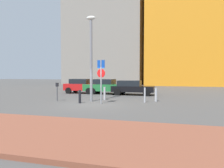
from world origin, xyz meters
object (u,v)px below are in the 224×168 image
(parked_car_red, at_px, (83,86))
(street_lamp, at_px, (91,51))
(traffic_bollard_mid, at_px, (145,95))
(parked_car_green, at_px, (106,86))
(parked_car_black, at_px, (132,87))
(traffic_bollard_edge, at_px, (105,93))
(parking_meter, at_px, (57,89))
(traffic_bollard_far, at_px, (156,95))
(traffic_bollard_near, at_px, (80,97))
(parking_sign_post, at_px, (101,76))

(parked_car_red, xyz_separation_m, street_lamp, (3.31, -6.11, 2.98))
(traffic_bollard_mid, bearing_deg, parked_car_green, 129.64)
(parked_car_black, distance_m, traffic_bollard_mid, 5.67)
(parked_car_red, height_order, traffic_bollard_edge, parked_car_red)
(parking_meter, height_order, traffic_bollard_mid, parking_meter)
(street_lamp, bearing_deg, parking_meter, -166.43)
(traffic_bollard_mid, distance_m, traffic_bollard_far, 1.12)
(parked_car_red, xyz_separation_m, traffic_bollard_mid, (7.25, -5.72, -0.25))
(parked_car_red, relative_size, traffic_bollard_near, 4.33)
(street_lamp, bearing_deg, traffic_bollard_mid, 5.71)
(traffic_bollard_near, distance_m, traffic_bollard_mid, 4.62)
(parked_car_green, relative_size, traffic_bollard_far, 4.56)
(parked_car_red, relative_size, traffic_bollard_far, 3.97)
(parking_meter, distance_m, traffic_bollard_mid, 6.54)
(traffic_bollard_near, bearing_deg, street_lamp, 72.27)
(street_lamp, bearing_deg, parked_car_green, 97.08)
(parked_car_green, distance_m, traffic_bollard_near, 7.30)
(parking_sign_post, height_order, traffic_bollard_edge, parking_sign_post)
(parked_car_red, distance_m, traffic_bollard_far, 9.35)
(parked_car_red, height_order, parking_meter, parked_car_red)
(parking_meter, relative_size, traffic_bollard_far, 1.38)
(parked_car_black, xyz_separation_m, traffic_bollard_mid, (1.91, -5.33, -0.21))
(traffic_bollard_mid, distance_m, traffic_bollard_edge, 3.33)
(parking_sign_post, relative_size, street_lamp, 0.48)
(parking_sign_post, height_order, parking_meter, parking_sign_post)
(parked_car_green, distance_m, parking_sign_post, 7.37)
(traffic_bollard_mid, height_order, traffic_bollard_edge, traffic_bollard_mid)
(parked_car_black, distance_m, street_lamp, 6.78)
(parking_meter, xyz_separation_m, street_lamp, (2.51, 0.61, 2.87))
(parked_car_red, bearing_deg, street_lamp, -61.59)
(parked_car_black, height_order, street_lamp, street_lamp)
(traffic_bollard_mid, xyz_separation_m, traffic_bollard_edge, (-3.25, 0.72, -0.02))
(parked_car_red, relative_size, traffic_bollard_mid, 3.71)
(parking_sign_post, xyz_separation_m, traffic_bollard_far, (3.56, 2.22, -1.41))
(parked_car_black, xyz_separation_m, traffic_bollard_near, (-2.42, -6.94, -0.29))
(parking_meter, bearing_deg, parking_sign_post, -5.80)
(parking_meter, bearing_deg, traffic_bollard_near, -16.02)
(parked_car_red, bearing_deg, traffic_bollard_far, -31.38)
(street_lamp, bearing_deg, traffic_bollard_far, 14.95)
(street_lamp, relative_size, traffic_bollard_far, 6.29)
(traffic_bollard_near, relative_size, traffic_bollard_edge, 0.90)
(parking_meter, xyz_separation_m, traffic_bollard_edge, (3.20, 1.72, -0.39))
(parked_car_black, bearing_deg, traffic_bollard_near, -109.22)
(parked_car_green, bearing_deg, street_lamp, -82.92)
(parked_car_green, distance_m, parking_meter, 6.90)
(parked_car_red, bearing_deg, traffic_bollard_near, -68.28)
(parked_car_black, relative_size, parking_sign_post, 1.35)
(parked_car_black, relative_size, traffic_bollard_edge, 3.99)
(parking_sign_post, height_order, traffic_bollard_mid, parking_sign_post)
(parked_car_green, relative_size, street_lamp, 0.72)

